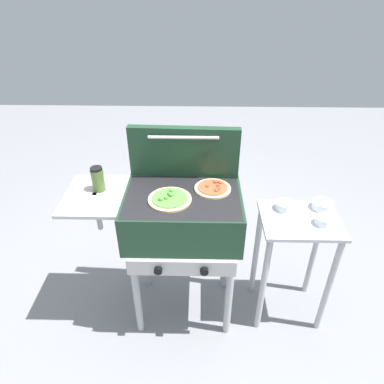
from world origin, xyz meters
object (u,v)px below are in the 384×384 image
object	(u,v)px
pizza_pepperoni	(213,188)
prep_table	(295,247)
grill	(181,217)
topping_bowl_near	(322,205)
topping_bowl_far	(323,221)
pizza_veggie	(170,199)
topping_bowl_middle	(285,206)
sauce_jar	(98,179)

from	to	relation	value
pizza_pepperoni	prep_table	distance (m)	0.62
grill	pizza_pepperoni	bearing A→B (deg)	19.49
topping_bowl_near	topping_bowl_far	distance (m)	0.15
pizza_veggie	topping_bowl_middle	bearing A→B (deg)	12.27
pizza_veggie	topping_bowl_near	xyz separation A→B (m)	(0.87, 0.15, -0.14)
grill	prep_table	size ratio (longest dim) A/B	1.28
topping_bowl_far	prep_table	bearing A→B (deg)	157.17
grill	pizza_pepperoni	size ratio (longest dim) A/B	4.77
prep_table	topping_bowl_far	distance (m)	0.26
topping_bowl_near	topping_bowl_middle	size ratio (longest dim) A/B	1.13
pizza_pepperoni	topping_bowl_far	bearing A→B (deg)	-9.84
prep_table	topping_bowl_near	world-z (taller)	topping_bowl_near
grill	sauce_jar	world-z (taller)	sauce_jar
pizza_pepperoni	sauce_jar	distance (m)	0.63
topping_bowl_near	pizza_veggie	bearing A→B (deg)	-169.94
topping_bowl_near	topping_bowl_far	bearing A→B (deg)	-104.06
prep_table	grill	bearing A→B (deg)	-179.63
grill	topping_bowl_far	world-z (taller)	grill
topping_bowl_far	topping_bowl_middle	xyz separation A→B (m)	(-0.18, 0.14, -0.00)
topping_bowl_near	topping_bowl_middle	world-z (taller)	same
sauce_jar	topping_bowl_far	world-z (taller)	sauce_jar
prep_table	pizza_veggie	bearing A→B (deg)	-176.01
sauce_jar	topping_bowl_middle	world-z (taller)	sauce_jar
prep_table	topping_bowl_far	world-z (taller)	topping_bowl_far
pizza_veggie	prep_table	distance (m)	0.82
grill	prep_table	bearing A→B (deg)	0.37
pizza_veggie	topping_bowl_far	distance (m)	0.85
prep_table	topping_bowl_far	xyz separation A→B (m)	(0.11, -0.05, 0.24)
pizza_pepperoni	topping_bowl_near	xyz separation A→B (m)	(0.64, 0.04, -0.14)
sauce_jar	topping_bowl_far	size ratio (longest dim) A/B	1.55
topping_bowl_near	prep_table	bearing A→B (deg)	-144.39
grill	sauce_jar	size ratio (longest dim) A/B	6.86
topping_bowl_far	pizza_veggie	bearing A→B (deg)	-179.63
prep_table	topping_bowl_near	bearing A→B (deg)	35.61
topping_bowl_far	topping_bowl_middle	world-z (taller)	same
grill	topping_bowl_near	bearing A→B (deg)	7.53
sauce_jar	topping_bowl_middle	size ratio (longest dim) A/B	1.34
grill	topping_bowl_middle	bearing A→B (deg)	9.05
pizza_veggie	topping_bowl_far	world-z (taller)	pizza_veggie
pizza_pepperoni	prep_table	size ratio (longest dim) A/B	0.27
sauce_jar	topping_bowl_near	bearing A→B (deg)	2.83
pizza_pepperoni	topping_bowl_far	world-z (taller)	pizza_pepperoni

